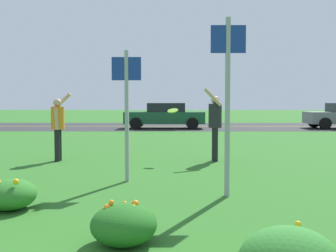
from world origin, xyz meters
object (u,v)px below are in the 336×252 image
(frisbee_lime, at_px, (173,111))
(car_dark_green_center_left, at_px, (165,116))
(person_catcher_dark_shirt, at_px, (215,122))
(sign_post_near_path, at_px, (127,102))
(sign_post_by_roadside, at_px, (228,90))
(person_thrower_orange_shirt, at_px, (58,124))

(frisbee_lime, xyz_separation_m, car_dark_green_center_left, (-0.39, 12.97, -0.57))
(person_catcher_dark_shirt, bearing_deg, frisbee_lime, -175.27)
(frisbee_lime, bearing_deg, sign_post_near_path, -108.60)
(sign_post_by_roadside, bearing_deg, car_dark_green_center_left, 94.25)
(sign_post_near_path, xyz_separation_m, person_thrower_orange_shirt, (-2.08, 2.75, -0.56))
(car_dark_green_center_left, bearing_deg, sign_post_by_roadside, -85.75)
(frisbee_lime, distance_m, car_dark_green_center_left, 12.98)
(person_catcher_dark_shirt, xyz_separation_m, frisbee_lime, (-1.09, -0.09, 0.29))
(sign_post_by_roadside, bearing_deg, frisbee_lime, 102.47)
(sign_post_near_path, distance_m, person_catcher_dark_shirt, 3.44)
(person_thrower_orange_shirt, height_order, person_catcher_dark_shirt, person_catcher_dark_shirt)
(frisbee_lime, bearing_deg, car_dark_green_center_left, 91.72)
(sign_post_by_roadside, distance_m, person_catcher_dark_shirt, 4.07)
(sign_post_near_path, distance_m, person_thrower_orange_shirt, 3.49)
(sign_post_near_path, bearing_deg, sign_post_by_roadside, -35.13)
(person_catcher_dark_shirt, height_order, car_dark_green_center_left, person_catcher_dark_shirt)
(car_dark_green_center_left, bearing_deg, person_thrower_orange_shirt, -101.36)
(sign_post_by_roadside, height_order, person_thrower_orange_shirt, sign_post_by_roadside)
(person_thrower_orange_shirt, distance_m, frisbee_lime, 3.00)
(sign_post_near_path, relative_size, person_catcher_dark_shirt, 1.33)
(sign_post_near_path, distance_m, frisbee_lime, 2.83)
(person_catcher_dark_shirt, height_order, frisbee_lime, person_catcher_dark_shirt)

